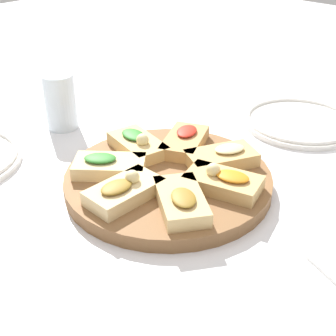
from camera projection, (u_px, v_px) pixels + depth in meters
ground_plane at (168, 186)px, 0.75m from camera, size 3.00×3.00×0.00m
serving_board at (168, 180)px, 0.75m from camera, size 0.33×0.33×0.02m
focaccia_slice_0 at (222, 157)px, 0.76m from camera, size 0.13×0.10×0.03m
focaccia_slice_1 at (185, 141)px, 0.81m from camera, size 0.13×0.10×0.03m
focaccia_slice_2 at (138, 144)px, 0.80m from camera, size 0.08×0.12×0.04m
focaccia_slice_3 at (109, 166)px, 0.74m from camera, size 0.12×0.12×0.03m
focaccia_slice_4 at (123, 190)px, 0.68m from camera, size 0.11×0.06×0.04m
focaccia_slice_5 at (181, 201)px, 0.66m from camera, size 0.11×0.13×0.03m
focaccia_slice_6 at (223, 181)px, 0.70m from camera, size 0.09×0.12×0.04m
plate_right at (300, 122)px, 0.95m from camera, size 0.23×0.23×0.02m
water_glass at (60, 102)px, 0.91m from camera, size 0.06×0.06×0.11m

